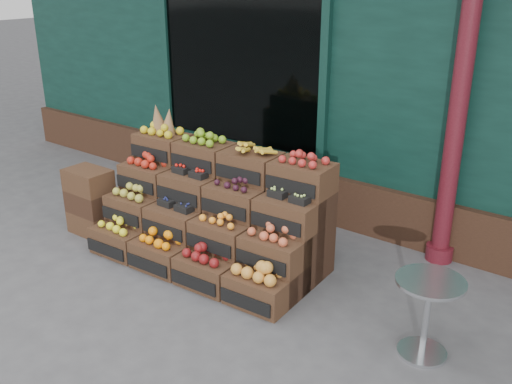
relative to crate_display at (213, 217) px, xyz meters
The scene contains 6 objects.
ground 1.07m from the crate_display, 41.75° to the right, with size 60.00×60.00×0.00m, color #4A4A4D.
shop_facade 4.92m from the crate_display, 80.80° to the left, with size 12.00×6.24×4.80m.
crate_display is the anchor object (origin of this frame).
spare_crates 1.57m from the crate_display, 165.45° to the right, with size 0.52×0.36×0.77m.
bistro_table 2.42m from the crate_display, ahead, with size 0.54×0.54×0.67m.
shopkeeper 2.25m from the crate_display, 112.31° to the left, with size 0.64×0.42×1.76m, color #17522B.
Camera 1 is at (2.93, -3.37, 2.88)m, focal length 40.00 mm.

